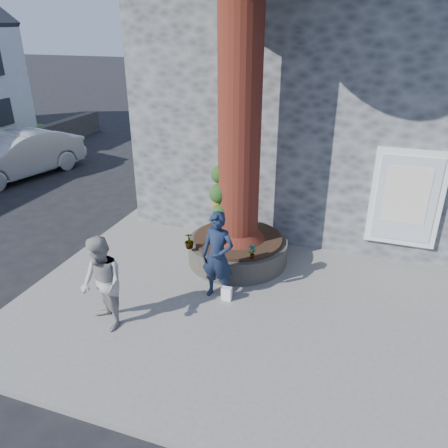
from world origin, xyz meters
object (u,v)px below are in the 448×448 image
(woman, at_px, (102,284))
(car_silver, at_px, (17,156))
(man, at_px, (218,256))
(planter, at_px, (238,249))

(woman, height_order, car_silver, woman)
(man, distance_m, woman, 2.25)
(woman, relative_size, car_silver, 0.36)
(man, bearing_deg, woman, -131.07)
(woman, bearing_deg, planter, 97.23)
(planter, relative_size, woman, 1.29)
(woman, bearing_deg, man, 78.13)
(planter, bearing_deg, man, -87.72)
(planter, xyz_separation_m, car_silver, (-9.50, 3.49, 0.40))
(man, bearing_deg, car_silver, 156.76)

